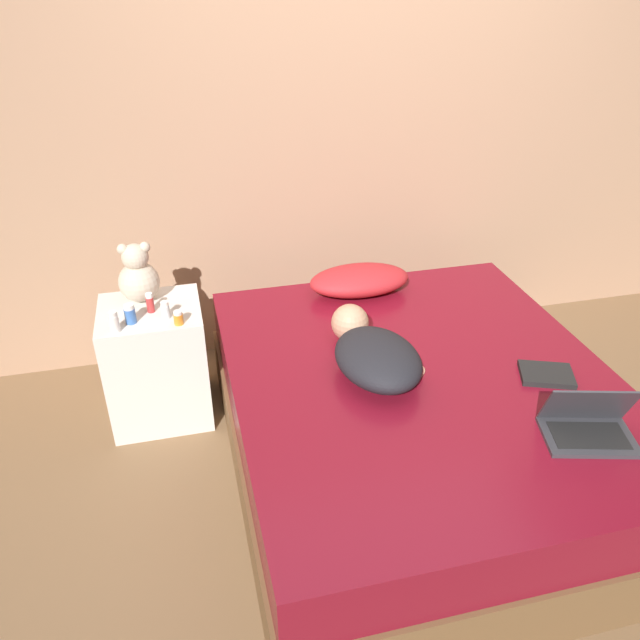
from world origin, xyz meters
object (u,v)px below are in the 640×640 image
at_px(pillow, 359,280).
at_px(book, 546,374).
at_px(bottle_red, 150,303).
at_px(bottle_blue, 130,314).
at_px(teddy_bear, 138,276).
at_px(bottle_white, 114,322).
at_px(person_lying, 374,353).
at_px(laptop, 588,425).
at_px(bottle_clear, 165,310).
at_px(bottle_orange, 178,318).

xyz_separation_m(pillow, book, (0.54, -0.91, -0.06)).
bearing_deg(bottle_red, bottle_blue, -137.65).
height_order(teddy_bear, bottle_white, teddy_bear).
bearing_deg(bottle_red, person_lying, -31.65).
bearing_deg(bottle_red, laptop, -36.88).
distance_m(laptop, bottle_clear, 1.82).
height_order(pillow, person_lying, person_lying).
height_order(teddy_bear, book, teddy_bear).
distance_m(person_lying, teddy_bear, 1.17).
distance_m(bottle_blue, bottle_white, 0.09).
bearing_deg(bottle_blue, bottle_orange, -16.99).
height_order(person_lying, bottle_orange, person_lying).
distance_m(pillow, book, 1.06).
distance_m(bottle_orange, bottle_clear, 0.09).
bearing_deg(teddy_bear, bottle_red, -71.98).
distance_m(laptop, bottle_white, 1.96).
bearing_deg(laptop, bottle_white, 164.09).
height_order(bottle_red, bottle_clear, bottle_red).
relative_size(teddy_bear, book, 1.14).
bearing_deg(bottle_red, teddy_bear, 108.02).
bearing_deg(bottle_blue, bottle_clear, 0.92).
height_order(pillow, bottle_white, bottle_white).
relative_size(person_lying, book, 2.45).
xyz_separation_m(bottle_blue, bottle_red, (0.09, 0.08, 0.00)).
relative_size(bottle_red, bottle_clear, 1.12).
distance_m(person_lying, bottle_white, 1.13).
bearing_deg(book, bottle_orange, 156.33).
relative_size(pillow, teddy_bear, 1.78).
relative_size(laptop, bottle_blue, 4.01).
bearing_deg(bottle_clear, bottle_red, 130.19).
bearing_deg(bottle_clear, bottle_blue, -179.08).
bearing_deg(book, bottle_white, 159.67).
bearing_deg(bottle_white, bottle_orange, -0.31).
height_order(bottle_red, book, bottle_red).
xyz_separation_m(bottle_orange, book, (1.47, -0.64, -0.11)).
xyz_separation_m(person_lying, book, (0.69, -0.23, -0.07)).
bearing_deg(bottle_orange, teddy_bear, 120.62).
height_order(teddy_bear, bottle_blue, teddy_bear).
xyz_separation_m(laptop, teddy_bear, (-1.57, 1.28, 0.17)).
xyz_separation_m(laptop, bottle_clear, (-1.47, 1.07, 0.09)).
height_order(laptop, bottle_orange, laptop).
bearing_deg(teddy_bear, bottle_orange, -59.38).
xyz_separation_m(bottle_red, book, (1.59, -0.79, -0.13)).
xyz_separation_m(person_lying, bottle_red, (-0.90, 0.56, 0.06)).
height_order(bottle_blue, bottle_orange, bottle_blue).
bearing_deg(bottle_red, pillow, 6.66).
xyz_separation_m(bottle_red, bottle_orange, (0.12, -0.14, -0.01)).
height_order(bottle_blue, bottle_white, bottle_white).
relative_size(bottle_white, bottle_clear, 1.17).
bearing_deg(teddy_bear, bottle_clear, -62.45).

